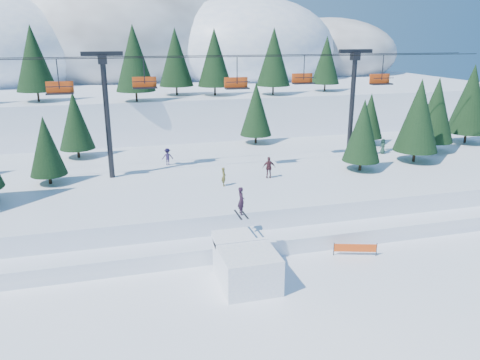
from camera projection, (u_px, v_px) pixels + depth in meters
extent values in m
plane|color=white|center=(287.00, 299.00, 25.92)|extent=(160.00, 160.00, 0.00)
cube|color=white|center=(217.00, 183.00, 42.13)|extent=(70.00, 22.00, 2.50)
cube|color=white|center=(247.00, 233.00, 33.13)|extent=(70.00, 6.00, 1.10)
cube|color=white|center=(158.00, 96.00, 87.66)|extent=(110.00, 60.00, 6.00)
ellipsoid|color=#605B59|center=(120.00, 39.00, 92.31)|extent=(44.00, 39.60, 26.40)
ellipsoid|color=white|center=(248.00, 49.00, 91.54)|extent=(34.00, 30.60, 19.72)
ellipsoid|color=#605B59|center=(327.00, 53.00, 102.50)|extent=(30.00, 27.00, 15.00)
cylinder|color=black|center=(137.00, 96.00, 58.51)|extent=(0.26, 0.26, 1.31)
cone|color=#173417|center=(134.00, 58.00, 57.13)|extent=(4.85, 4.85, 8.02)
cylinder|color=black|center=(215.00, 91.00, 64.56)|extent=(0.26, 0.26, 1.25)
cone|color=#173417|center=(214.00, 57.00, 63.23)|extent=(4.66, 4.66, 7.70)
cylinder|color=black|center=(273.00, 90.00, 65.30)|extent=(0.26, 0.26, 1.26)
cone|color=#173417|center=(274.00, 57.00, 63.96)|extent=(4.70, 4.70, 7.77)
cylinder|color=black|center=(38.00, 96.00, 58.55)|extent=(0.26, 0.26, 1.30)
cone|color=#173417|center=(33.00, 58.00, 57.17)|extent=(4.83, 4.83, 8.00)
cylinder|color=black|center=(325.00, 87.00, 69.42)|extent=(0.26, 0.26, 1.11)
cone|color=#173417|center=(326.00, 60.00, 68.24)|extent=(4.12, 4.12, 6.81)
cylinder|color=black|center=(177.00, 90.00, 64.80)|extent=(0.26, 0.26, 1.26)
cone|color=#173417|center=(175.00, 57.00, 63.47)|extent=(4.69, 4.69, 7.75)
cube|color=white|center=(247.00, 267.00, 27.22)|extent=(3.20, 3.96, 2.17)
cube|color=white|center=(239.00, 237.00, 28.45)|extent=(3.20, 1.38, 0.77)
imported|color=black|center=(241.00, 201.00, 27.67)|extent=(0.42, 0.63, 1.69)
cube|color=black|center=(238.00, 215.00, 27.88)|extent=(0.11, 1.65, 0.03)
cube|color=black|center=(244.00, 214.00, 27.98)|extent=(0.11, 1.65, 0.03)
cylinder|color=black|center=(107.00, 118.00, 38.00)|extent=(0.44, 0.44, 10.00)
cube|color=black|center=(102.00, 54.00, 36.49)|extent=(3.20, 0.35, 0.35)
cube|color=black|center=(102.00, 60.00, 36.62)|extent=(0.70, 0.70, 0.70)
cylinder|color=black|center=(352.00, 108.00, 43.55)|extent=(0.44, 0.44, 10.00)
cube|color=black|center=(356.00, 51.00, 42.04)|extent=(3.20, 0.35, 0.35)
cube|color=black|center=(355.00, 56.00, 42.17)|extent=(0.70, 0.70, 0.70)
cylinder|color=black|center=(242.00, 57.00, 38.25)|extent=(46.00, 0.06, 0.06)
cylinder|color=black|center=(234.00, 55.00, 40.46)|extent=(46.00, 0.06, 0.06)
cylinder|color=black|center=(58.00, 74.00, 34.97)|extent=(0.08, 0.08, 2.20)
cube|color=black|center=(60.00, 94.00, 35.40)|extent=(2.00, 0.75, 0.12)
cube|color=#DD4511|center=(60.00, 87.00, 35.62)|extent=(2.00, 0.10, 0.85)
cylinder|color=black|center=(59.00, 87.00, 34.92)|extent=(2.00, 0.06, 0.06)
cylinder|color=black|center=(144.00, 70.00, 38.83)|extent=(0.08, 0.08, 2.20)
cube|color=black|center=(145.00, 88.00, 39.26)|extent=(2.00, 0.75, 0.12)
cube|color=#DD4511|center=(144.00, 82.00, 39.48)|extent=(2.00, 0.10, 0.85)
cylinder|color=black|center=(145.00, 82.00, 38.77)|extent=(2.00, 0.06, 0.06)
cylinder|color=black|center=(237.00, 70.00, 38.48)|extent=(0.08, 0.08, 2.20)
cube|color=black|center=(237.00, 88.00, 38.91)|extent=(2.00, 0.75, 0.12)
cube|color=#DD4511|center=(236.00, 82.00, 39.13)|extent=(2.00, 0.10, 0.85)
cylinder|color=black|center=(238.00, 82.00, 38.42)|extent=(2.00, 0.06, 0.06)
cylinder|color=black|center=(304.00, 67.00, 42.44)|extent=(0.08, 0.08, 2.20)
cube|color=black|center=(303.00, 83.00, 42.87)|extent=(2.00, 0.75, 0.12)
cube|color=#DD4511|center=(302.00, 78.00, 43.09)|extent=(2.00, 0.10, 0.85)
cylinder|color=black|center=(305.00, 78.00, 42.39)|extent=(2.00, 0.06, 0.06)
cylinder|color=black|center=(383.00, 68.00, 41.89)|extent=(0.08, 0.08, 2.20)
cube|color=black|center=(381.00, 84.00, 42.32)|extent=(2.00, 0.75, 0.12)
cube|color=#DD4511|center=(379.00, 79.00, 42.54)|extent=(2.00, 0.10, 0.85)
cylinder|color=black|center=(384.00, 78.00, 41.84)|extent=(2.00, 0.06, 0.06)
cylinder|color=black|center=(414.00, 156.00, 44.21)|extent=(0.26, 0.26, 1.09)
cone|color=#173417|center=(419.00, 115.00, 43.06)|extent=(4.04, 4.04, 6.67)
cylinder|color=black|center=(432.00, 146.00, 48.18)|extent=(0.26, 0.26, 1.05)
cone|color=#173417|center=(436.00, 110.00, 47.07)|extent=(3.91, 3.91, 6.46)
cylinder|color=black|center=(465.00, 138.00, 51.88)|extent=(0.26, 0.26, 1.20)
cone|color=#173417|center=(471.00, 99.00, 50.61)|extent=(4.46, 4.46, 7.38)
cylinder|color=black|center=(368.00, 141.00, 51.24)|extent=(0.26, 0.26, 0.78)
cone|color=#173417|center=(370.00, 116.00, 50.41)|extent=(2.90, 2.90, 4.80)
cylinder|color=black|center=(78.00, 153.00, 45.73)|extent=(0.26, 0.26, 0.90)
cone|color=#173417|center=(75.00, 120.00, 44.77)|extent=(3.35, 3.35, 5.54)
cylinder|color=black|center=(256.00, 139.00, 51.81)|extent=(0.26, 0.26, 0.93)
cone|color=#173417|center=(256.00, 109.00, 50.82)|extent=(3.46, 3.46, 5.73)
cylinder|color=black|center=(50.00, 179.00, 37.67)|extent=(0.26, 0.26, 0.77)
cone|color=#173417|center=(46.00, 146.00, 36.85)|extent=(2.86, 2.86, 4.73)
cylinder|color=black|center=(360.00, 165.00, 41.44)|extent=(0.26, 0.26, 0.88)
cone|color=#173417|center=(363.00, 130.00, 40.51)|extent=(3.27, 3.27, 5.41)
imported|color=#482329|center=(269.00, 168.00, 39.01)|extent=(1.13, 0.62, 1.83)
imported|color=#1D382F|center=(383.00, 146.00, 47.13)|extent=(0.50, 0.76, 1.54)
imported|color=#302049|center=(168.00, 157.00, 43.00)|extent=(1.04, 0.63, 1.58)
imported|color=#4E4A20|center=(224.00, 177.00, 37.04)|extent=(0.43, 0.59, 1.52)
cylinder|color=black|center=(334.00, 249.00, 30.93)|extent=(0.06, 0.06, 0.90)
cylinder|color=black|center=(376.00, 250.00, 30.83)|extent=(0.06, 0.06, 0.90)
cube|color=#DD4511|center=(355.00, 248.00, 30.85)|extent=(2.68, 0.87, 0.55)
cylinder|color=black|center=(341.00, 233.00, 33.39)|extent=(0.06, 0.06, 0.90)
cylinder|color=black|center=(379.00, 232.00, 33.65)|extent=(0.06, 0.06, 0.90)
cube|color=#DD4511|center=(360.00, 231.00, 33.49)|extent=(2.77, 0.51, 0.55)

